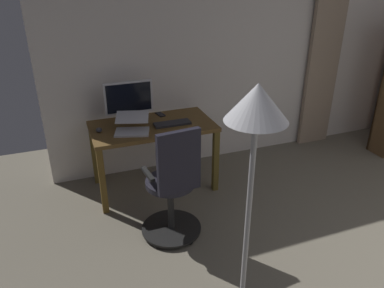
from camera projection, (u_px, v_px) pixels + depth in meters
The scene contains 10 objects.
back_room_partition at pixel (294, 44), 4.74m from camera, with size 6.20×0.10×2.76m, color silver.
curtain_right_panel at pixel (324, 59), 4.87m from camera, with size 0.46×0.06×2.35m, color tan.
desk at pixel (153, 134), 4.00m from camera, with size 1.29×0.70×0.76m.
office_chair at pixel (173, 189), 3.27m from camera, with size 0.56×0.56×1.11m.
computer_monitor at pixel (129, 99), 3.99m from camera, with size 0.52×0.18×0.43m.
computer_keyboard at pixel (172, 123), 3.95m from camera, with size 0.39×0.13×0.02m, color #232328.
laptop at pixel (132, 126), 3.77m from camera, with size 0.41×0.41×0.16m.
computer_mouse at pixel (99, 130), 3.78m from camera, with size 0.06×0.10×0.04m, color #333338.
cell_phone_by_monitor at pixel (160, 114), 4.21m from camera, with size 0.07×0.14×0.01m, color black.
floor_lamp at pixel (254, 145), 1.81m from camera, with size 0.31×0.31×1.80m.
Camera 1 is at (2.90, 0.95, 2.28)m, focal length 35.03 mm.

